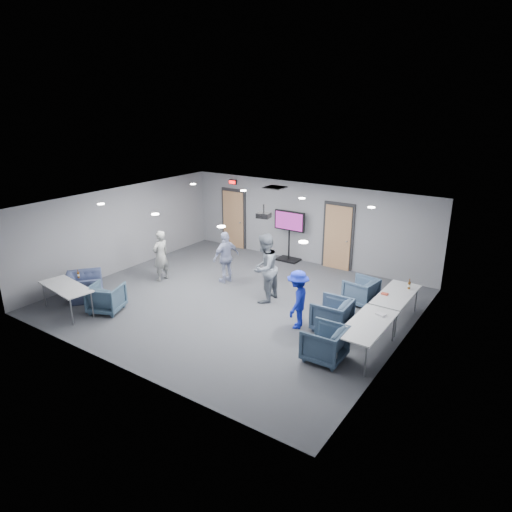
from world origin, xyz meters
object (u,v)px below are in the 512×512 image
Objects in this scene: projector at (264,215)px; chair_right_b at (332,315)px; chair_front_a at (106,298)px; chair_front_b at (84,286)px; bottle_right at (409,285)px; bottle_front at (78,275)px; table_front_left at (66,288)px; chair_right_c at (324,343)px; tv_stand at (289,233)px; table_right_a at (396,295)px; table_right_b at (368,325)px; person_a at (161,256)px; person_d at (298,300)px; person_b at (264,268)px; person_c at (226,257)px; chair_right_a at (361,291)px.

chair_right_b is at bearing -24.30° from projector.
chair_right_b is 1.05× the size of chair_front_a.
bottle_right reaches higher than chair_front_b.
bottle_front reaches higher than chair_right_b.
table_front_left is at bearing -147.08° from bottle_right.
chair_right_c reaches higher than chair_front_a.
bottle_front is (-1.01, -0.06, 0.45)m from chair_front_a.
table_right_a is at bearing -28.69° from tv_stand.
projector is (-3.44, 1.14, 1.72)m from table_right_b.
tv_stand is at bearing 150.88° from person_a.
person_d reaches higher than chair_right_b.
person_b is at bearing 100.44° from person_a.
bottle_right is at bearing 113.92° from person_c.
chair_right_b is at bearing -178.69° from chair_front_a.
person_a is 5.67× the size of bottle_right.
table_right_b is (6.41, 1.79, 0.32)m from chair_front_a.
chair_right_b is 1.02× the size of chair_right_c.
chair_front_a is 6.67m from table_right_b.
table_right_a is 4.63× the size of projector.
projector reaches higher than chair_right_c.
projector is at bearing -131.61° from person_b.
table_right_a is at bearing 117.92° from person_d.
bottle_front reaches higher than table_right_a.
bottle_front reaches higher than chair_right_a.
person_d reaches higher than chair_front_b.
person_b is 3.76m from bottle_right.
projector is (-1.58, 0.90, 1.68)m from person_d.
bottle_front is at bearing -71.29° from chair_right_b.
chair_front_b is (-6.52, -2.17, -0.05)m from chair_right_b.
table_front_left is (-0.40, -2.98, -0.11)m from person_a.
person_c is at bearing 70.38° from table_front_left.
table_front_left is at bearing 158.38° from chair_front_b.
person_b reaches higher than chair_front_a.
chair_front_b is at bearing -31.89° from chair_front_a.
chair_front_b is 4.47× the size of bottle_front.
person_a is at bearing -108.04° from person_d.
chair_right_c reaches higher than chair_front_b.
chair_right_b is 6.79m from table_front_left.
table_front_left is 1.02× the size of tv_stand.
chair_front_a is at bearing 45.80° from table_front_left.
bottle_right is at bearing 163.78° from chair_right_c.
projector reaches higher than table_right_a.
person_a is 4.96m from person_d.
chair_right_b reaches higher than table_right_b.
chair_front_b is at bearing -86.32° from person_d.
bottle_front is at bearing -57.45° from person_b.
table_front_left is at bearing 14.62° from chair_front_a.
person_b is at bearing 35.76° from bottle_front.
table_front_left is at bearing 108.34° from table_right_b.
person_b is 2.40× the size of chair_right_a.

